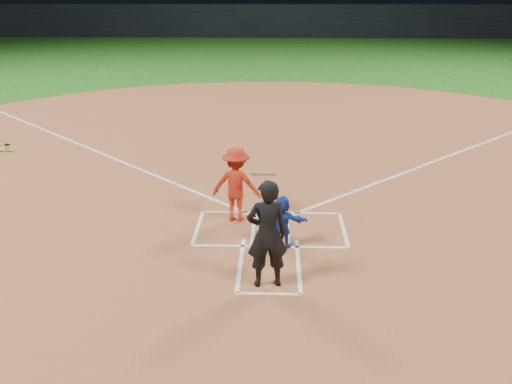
{
  "coord_description": "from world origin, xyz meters",
  "views": [
    {
      "loc": [
        0.08,
        -11.4,
        5.01
      ],
      "look_at": [
        -0.3,
        -0.4,
        1.0
      ],
      "focal_mm": 40.0,
      "sensor_mm": 36.0,
      "label": 1
    }
  ],
  "objects_px": {
    "home_plate": "(270,228)",
    "catcher": "(282,222)",
    "umpire": "(267,234)",
    "batter_at_plate": "(236,184)"
  },
  "relations": [
    {
      "from": "home_plate",
      "to": "batter_at_plate",
      "type": "height_order",
      "value": "batter_at_plate"
    },
    {
      "from": "catcher",
      "to": "batter_at_plate",
      "type": "relative_size",
      "value": 0.64
    },
    {
      "from": "home_plate",
      "to": "catcher",
      "type": "bearing_deg",
      "value": 105.12
    },
    {
      "from": "home_plate",
      "to": "catcher",
      "type": "height_order",
      "value": "catcher"
    },
    {
      "from": "catcher",
      "to": "umpire",
      "type": "bearing_deg",
      "value": 93.26
    },
    {
      "from": "home_plate",
      "to": "umpire",
      "type": "xyz_separation_m",
      "value": [
        -0.04,
        -2.47,
        0.97
      ]
    },
    {
      "from": "catcher",
      "to": "batter_at_plate",
      "type": "xyz_separation_m",
      "value": [
        -1.01,
        1.36,
        0.3
      ]
    },
    {
      "from": "umpire",
      "to": "batter_at_plate",
      "type": "distance_m",
      "value": 3.03
    },
    {
      "from": "umpire",
      "to": "batter_at_plate",
      "type": "height_order",
      "value": "umpire"
    },
    {
      "from": "catcher",
      "to": "umpire",
      "type": "xyz_separation_m",
      "value": [
        -0.28,
        -1.58,
        0.44
      ]
    }
  ]
}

